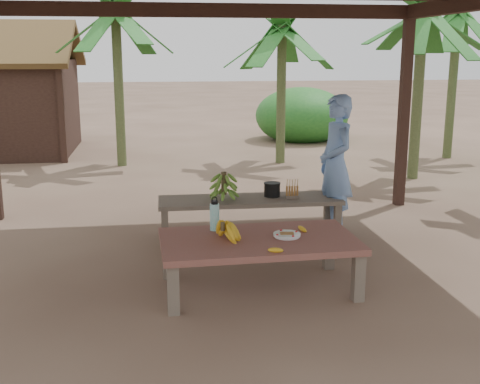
{
  "coord_description": "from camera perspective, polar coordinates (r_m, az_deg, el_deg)",
  "views": [
    {
      "loc": [
        -0.71,
        -5.8,
        2.18
      ],
      "look_at": [
        0.13,
        0.03,
        0.8
      ],
      "focal_mm": 45.0,
      "sensor_mm": 36.0,
      "label": 1
    }
  ],
  "objects": [
    {
      "name": "bench",
      "position": [
        7.27,
        0.96,
        -1.02
      ],
      "size": [
        2.21,
        0.64,
        0.45
      ],
      "rotation": [
        0.0,
        0.0,
        -0.02
      ],
      "color": "brown",
      "rests_on": "ground"
    },
    {
      "name": "woman",
      "position": [
        7.39,
        9.06,
        2.61
      ],
      "size": [
        0.47,
        0.66,
        1.69
      ],
      "primitive_type": "imported",
      "rotation": [
        0.0,
        0.0,
        -1.46
      ],
      "color": "#769DDF",
      "rests_on": "ground"
    },
    {
      "name": "skewer_rack",
      "position": [
        7.27,
        4.97,
        0.35
      ],
      "size": [
        0.18,
        0.08,
        0.24
      ],
      "primitive_type": null,
      "rotation": [
        0.0,
        0.0,
        -0.02
      ],
      "color": "#A57F47",
      "rests_on": "bench"
    },
    {
      "name": "banana_plant_far",
      "position": [
        13.25,
        19.89,
        14.62
      ],
      "size": [
        1.8,
        1.8,
        3.18
      ],
      "color": "#596638",
      "rests_on": "ground"
    },
    {
      "name": "plate",
      "position": [
        5.61,
        4.47,
        -4.08
      ],
      "size": [
        0.25,
        0.25,
        0.04
      ],
      "color": "white",
      "rests_on": "work_table"
    },
    {
      "name": "green_banana_stalk",
      "position": [
        7.18,
        -1.53,
        0.67
      ],
      "size": [
        0.31,
        0.31,
        0.35
      ],
      "primitive_type": null,
      "rotation": [
        0.0,
        0.0,
        -0.02
      ],
      "color": "#598C2D",
      "rests_on": "bench"
    },
    {
      "name": "banana_plant_nw",
      "position": [
        11.84,
        -11.69,
        15.36
      ],
      "size": [
        1.8,
        1.8,
        3.17
      ],
      "color": "#596638",
      "rests_on": "ground"
    },
    {
      "name": "work_table",
      "position": [
        5.58,
        1.78,
        -5.03
      ],
      "size": [
        1.83,
        1.05,
        0.5
      ],
      "rotation": [
        0.0,
        0.0,
        0.03
      ],
      "color": "brown",
      "rests_on": "ground"
    },
    {
      "name": "loose_banana_front",
      "position": [
        5.17,
        3.39,
        -5.53
      ],
      "size": [
        0.15,
        0.07,
        0.04
      ],
      "primitive_type": "ellipsoid",
      "rotation": [
        0.0,
        0.0,
        1.75
      ],
      "color": "yellow",
      "rests_on": "work_table"
    },
    {
      "name": "ground",
      "position": [
        6.23,
        -1.16,
        -7.27
      ],
      "size": [
        80.0,
        80.0,
        0.0
      ],
      "primitive_type": "plane",
      "color": "brown",
      "rests_on": "ground"
    },
    {
      "name": "loose_banana_side",
      "position": [
        5.79,
        5.94,
        -3.51
      ],
      "size": [
        0.09,
        0.14,
        0.04
      ],
      "primitive_type": "ellipsoid",
      "rotation": [
        0.0,
        0.0,
        0.37
      ],
      "color": "yellow",
      "rests_on": "work_table"
    },
    {
      "name": "water_flask",
      "position": [
        5.77,
        -2.42,
        -2.29
      ],
      "size": [
        0.09,
        0.09,
        0.33
      ],
      "color": "#3BB9B1",
      "rests_on": "work_table"
    },
    {
      "name": "banana_plant_ne",
      "position": [
        10.83,
        16.91,
        14.87
      ],
      "size": [
        1.8,
        1.8,
        3.09
      ],
      "color": "#596638",
      "rests_on": "ground"
    },
    {
      "name": "cooking_pot",
      "position": [
        7.34,
        3.06,
        0.21
      ],
      "size": [
        0.19,
        0.19,
        0.16
      ],
      "primitive_type": "cylinder",
      "color": "black",
      "rests_on": "bench"
    },
    {
      "name": "banana_plant_n",
      "position": [
        11.93,
        4.0,
        14.17
      ],
      "size": [
        1.8,
        1.8,
        2.87
      ],
      "color": "#596638",
      "rests_on": "ground"
    },
    {
      "name": "ripe_banana_bunch",
      "position": [
        5.46,
        -1.64,
        -3.68
      ],
      "size": [
        0.39,
        0.37,
        0.19
      ],
      "primitive_type": null,
      "rotation": [
        0.0,
        0.0,
        0.43
      ],
      "color": "yellow",
      "rests_on": "work_table"
    }
  ]
}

